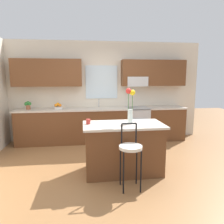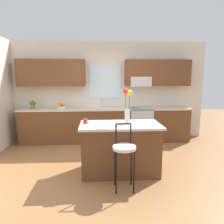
{
  "view_description": "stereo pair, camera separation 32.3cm",
  "coord_description": "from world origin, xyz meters",
  "px_view_note": "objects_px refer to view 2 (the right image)",
  "views": [
    {
      "loc": [
        -0.53,
        -4.02,
        1.78
      ],
      "look_at": [
        0.09,
        0.55,
        1.0
      ],
      "focal_mm": 34.63,
      "sensor_mm": 36.0,
      "label": 1
    },
    {
      "loc": [
        -0.21,
        -4.05,
        1.78
      ],
      "look_at": [
        0.09,
        0.55,
        1.0
      ],
      "focal_mm": 34.63,
      "sensor_mm": 36.0,
      "label": 2
    }
  ],
  "objects_px": {
    "flower_vase": "(127,105)",
    "potted_plant_small": "(33,104)",
    "kitchen_island": "(120,148)",
    "oven_range": "(140,124)",
    "bar_stool_near": "(124,151)",
    "mug_ceramic": "(85,121)",
    "fruit_bowl_oranges": "(62,106)"
  },
  "relations": [
    {
      "from": "flower_vase",
      "to": "potted_plant_small",
      "type": "distance_m",
      "value": 2.99
    },
    {
      "from": "kitchen_island",
      "to": "flower_vase",
      "type": "bearing_deg",
      "value": 3.36
    },
    {
      "from": "oven_range",
      "to": "kitchen_island",
      "type": "height_order",
      "value": "same"
    },
    {
      "from": "bar_stool_near",
      "to": "potted_plant_small",
      "type": "height_order",
      "value": "potted_plant_small"
    },
    {
      "from": "flower_vase",
      "to": "mug_ceramic",
      "type": "distance_m",
      "value": 0.81
    },
    {
      "from": "oven_range",
      "to": "potted_plant_small",
      "type": "height_order",
      "value": "potted_plant_small"
    },
    {
      "from": "mug_ceramic",
      "to": "fruit_bowl_oranges",
      "type": "bearing_deg",
      "value": 111.0
    },
    {
      "from": "oven_range",
      "to": "potted_plant_small",
      "type": "relative_size",
      "value": 4.28
    },
    {
      "from": "kitchen_island",
      "to": "mug_ceramic",
      "type": "height_order",
      "value": "mug_ceramic"
    },
    {
      "from": "potted_plant_small",
      "to": "bar_stool_near",
      "type": "bearing_deg",
      "value": -50.69
    },
    {
      "from": "kitchen_island",
      "to": "oven_range",
      "type": "bearing_deg",
      "value": 68.98
    },
    {
      "from": "kitchen_island",
      "to": "bar_stool_near",
      "type": "height_order",
      "value": "bar_stool_near"
    },
    {
      "from": "oven_range",
      "to": "kitchen_island",
      "type": "bearing_deg",
      "value": -111.02
    },
    {
      "from": "oven_range",
      "to": "fruit_bowl_oranges",
      "type": "relative_size",
      "value": 3.83
    },
    {
      "from": "flower_vase",
      "to": "mug_ceramic",
      "type": "xyz_separation_m",
      "value": [
        -0.75,
        0.07,
        -0.3
      ]
    },
    {
      "from": "oven_range",
      "to": "mug_ceramic",
      "type": "bearing_deg",
      "value": -126.24
    },
    {
      "from": "kitchen_island",
      "to": "flower_vase",
      "type": "distance_m",
      "value": 0.81
    },
    {
      "from": "bar_stool_near",
      "to": "fruit_bowl_oranges",
      "type": "relative_size",
      "value": 4.34
    },
    {
      "from": "potted_plant_small",
      "to": "kitchen_island",
      "type": "bearing_deg",
      "value": -43.19
    },
    {
      "from": "oven_range",
      "to": "fruit_bowl_oranges",
      "type": "bearing_deg",
      "value": 179.22
    },
    {
      "from": "fruit_bowl_oranges",
      "to": "potted_plant_small",
      "type": "xyz_separation_m",
      "value": [
        -0.75,
        -0.0,
        0.06
      ]
    },
    {
      "from": "flower_vase",
      "to": "bar_stool_near",
      "type": "bearing_deg",
      "value": -101.5
    },
    {
      "from": "kitchen_island",
      "to": "bar_stool_near",
      "type": "xyz_separation_m",
      "value": [
        -0.0,
        -0.6,
        0.17
      ]
    },
    {
      "from": "bar_stool_near",
      "to": "oven_range",
      "type": "bearing_deg",
      "value": 73.59
    },
    {
      "from": "mug_ceramic",
      "to": "potted_plant_small",
      "type": "xyz_separation_m",
      "value": [
        -1.48,
        1.91,
        0.07
      ]
    },
    {
      "from": "kitchen_island",
      "to": "potted_plant_small",
      "type": "bearing_deg",
      "value": 136.81
    },
    {
      "from": "oven_range",
      "to": "bar_stool_near",
      "type": "height_order",
      "value": "bar_stool_near"
    },
    {
      "from": "flower_vase",
      "to": "kitchen_island",
      "type": "bearing_deg",
      "value": -176.64
    },
    {
      "from": "kitchen_island",
      "to": "flower_vase",
      "type": "relative_size",
      "value": 2.26
    },
    {
      "from": "flower_vase",
      "to": "potted_plant_small",
      "type": "bearing_deg",
      "value": 138.52
    },
    {
      "from": "bar_stool_near",
      "to": "kitchen_island",
      "type": "bearing_deg",
      "value": 90.0
    },
    {
      "from": "kitchen_island",
      "to": "potted_plant_small",
      "type": "relative_size",
      "value": 6.74
    }
  ]
}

